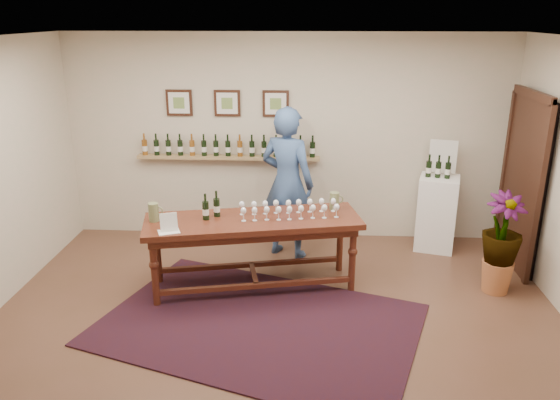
# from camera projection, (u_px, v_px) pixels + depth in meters

# --- Properties ---
(ground) EXTENTS (6.00, 6.00, 0.00)m
(ground) POSITION_uv_depth(u_px,v_px,m) (276.00, 328.00, 5.52)
(ground) COLOR brown
(ground) RESTS_ON ground
(room_shell) EXTENTS (6.00, 6.00, 6.00)m
(room_shell) POSITION_uv_depth(u_px,v_px,m) (454.00, 174.00, 6.79)
(room_shell) COLOR beige
(room_shell) RESTS_ON ground
(rug) EXTENTS (3.64, 2.99, 0.02)m
(rug) POSITION_uv_depth(u_px,v_px,m) (259.00, 324.00, 5.57)
(rug) COLOR #43130B
(rug) RESTS_ON ground
(tasting_table) EXTENTS (2.51, 1.25, 0.85)m
(tasting_table) POSITION_uv_depth(u_px,v_px,m) (253.00, 229.00, 6.13)
(tasting_table) COLOR #3F170F
(tasting_table) RESTS_ON ground
(table_glasses) EXTENTS (1.23, 0.47, 0.17)m
(table_glasses) POSITION_uv_depth(u_px,v_px,m) (289.00, 209.00, 6.13)
(table_glasses) COLOR white
(table_glasses) RESTS_ON tasting_table
(table_bottles) EXTENTS (0.32, 0.22, 0.31)m
(table_bottles) POSITION_uv_depth(u_px,v_px,m) (211.00, 205.00, 6.05)
(table_bottles) COLOR black
(table_bottles) RESTS_ON tasting_table
(pitcher_left) EXTENTS (0.15, 0.15, 0.21)m
(pitcher_left) POSITION_uv_depth(u_px,v_px,m) (154.00, 212.00, 5.97)
(pitcher_left) COLOR olive
(pitcher_left) RESTS_ON tasting_table
(pitcher_right) EXTENTS (0.16, 0.16, 0.20)m
(pitcher_right) POSITION_uv_depth(u_px,v_px,m) (334.00, 201.00, 6.34)
(pitcher_right) COLOR olive
(pitcher_right) RESTS_ON tasting_table
(menu_card) EXTENTS (0.26, 0.23, 0.20)m
(menu_card) POSITION_uv_depth(u_px,v_px,m) (169.00, 222.00, 5.69)
(menu_card) COLOR silver
(menu_card) RESTS_ON tasting_table
(display_pedestal) EXTENTS (0.61, 0.61, 0.99)m
(display_pedestal) POSITION_uv_depth(u_px,v_px,m) (437.00, 213.00, 7.27)
(display_pedestal) COLOR white
(display_pedestal) RESTS_ON ground
(pedestal_bottles) EXTENTS (0.32, 0.16, 0.31)m
(pedestal_bottles) POSITION_uv_depth(u_px,v_px,m) (438.00, 166.00, 7.05)
(pedestal_bottles) COLOR black
(pedestal_bottles) RESTS_ON display_pedestal
(info_sign) EXTENTS (0.35, 0.11, 0.49)m
(info_sign) POSITION_uv_depth(u_px,v_px,m) (443.00, 156.00, 7.18)
(info_sign) COLOR silver
(info_sign) RESTS_ON display_pedestal
(potted_plant) EXTENTS (0.63, 0.63, 1.01)m
(potted_plant) POSITION_uv_depth(u_px,v_px,m) (501.00, 243.00, 6.07)
(potted_plant) COLOR #B0663A
(potted_plant) RESTS_ON ground
(person) EXTENTS (0.84, 0.72, 1.96)m
(person) POSITION_uv_depth(u_px,v_px,m) (287.00, 183.00, 6.90)
(person) COLOR #354F7D
(person) RESTS_ON ground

